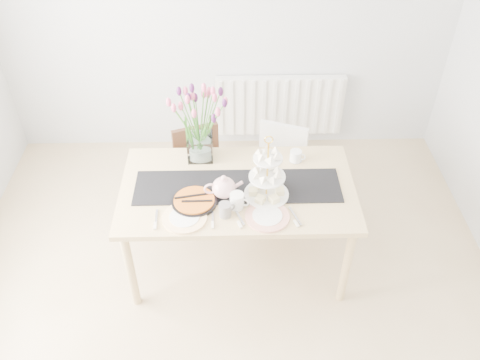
{
  "coord_description": "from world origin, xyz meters",
  "views": [
    {
      "loc": [
        0.04,
        -1.89,
        3.04
      ],
      "look_at": [
        0.09,
        0.65,
        0.86
      ],
      "focal_mm": 38.0,
      "sensor_mm": 36.0,
      "label": 1
    }
  ],
  "objects_px": {
    "tulip_vase": "(198,115)",
    "cake_stand": "(267,182)",
    "chair_brown": "(200,167)",
    "plate_right": "(267,216)",
    "tart_tin": "(194,201)",
    "mug_grey": "(225,210)",
    "dining_table": "(238,195)",
    "teapot": "(224,188)",
    "chair_white": "(279,166)",
    "radiator": "(279,106)",
    "cream_jug": "(296,156)",
    "mug_white": "(237,201)",
    "plate_left": "(185,218)"
  },
  "relations": [
    {
      "from": "chair_brown",
      "to": "mug_white",
      "type": "relative_size",
      "value": 6.92
    },
    {
      "from": "dining_table",
      "to": "mug_white",
      "type": "height_order",
      "value": "mug_white"
    },
    {
      "from": "tart_tin",
      "to": "teapot",
      "type": "bearing_deg",
      "value": 18.02
    },
    {
      "from": "cake_stand",
      "to": "tart_tin",
      "type": "distance_m",
      "value": 0.49
    },
    {
      "from": "dining_table",
      "to": "chair_white",
      "type": "relative_size",
      "value": 2.03
    },
    {
      "from": "mug_grey",
      "to": "tulip_vase",
      "type": "bearing_deg",
      "value": 77.7
    },
    {
      "from": "cake_stand",
      "to": "plate_right",
      "type": "height_order",
      "value": "cake_stand"
    },
    {
      "from": "teapot",
      "to": "cream_jug",
      "type": "xyz_separation_m",
      "value": [
        0.52,
        0.37,
        -0.04
      ]
    },
    {
      "from": "teapot",
      "to": "chair_white",
      "type": "bearing_deg",
      "value": 50.85
    },
    {
      "from": "chair_white",
      "to": "cream_jug",
      "type": "distance_m",
      "value": 0.46
    },
    {
      "from": "chair_brown",
      "to": "cake_stand",
      "type": "xyz_separation_m",
      "value": [
        0.48,
        -0.7,
        0.44
      ]
    },
    {
      "from": "mug_white",
      "to": "plate_right",
      "type": "xyz_separation_m",
      "value": [
        0.19,
        -0.1,
        -0.05
      ]
    },
    {
      "from": "radiator",
      "to": "tart_tin",
      "type": "distance_m",
      "value": 1.82
    },
    {
      "from": "dining_table",
      "to": "cake_stand",
      "type": "distance_m",
      "value": 0.29
    },
    {
      "from": "radiator",
      "to": "chair_white",
      "type": "bearing_deg",
      "value": -94.97
    },
    {
      "from": "plate_right",
      "to": "plate_left",
      "type": "bearing_deg",
      "value": 180.0
    },
    {
      "from": "chair_white",
      "to": "tulip_vase",
      "type": "distance_m",
      "value": 0.93
    },
    {
      "from": "chair_white",
      "to": "mug_grey",
      "type": "relative_size",
      "value": 8.25
    },
    {
      "from": "dining_table",
      "to": "plate_right",
      "type": "xyz_separation_m",
      "value": [
        0.18,
        -0.29,
        0.08
      ]
    },
    {
      "from": "radiator",
      "to": "mug_white",
      "type": "height_order",
      "value": "mug_white"
    },
    {
      "from": "radiator",
      "to": "tart_tin",
      "type": "bearing_deg",
      "value": -113.27
    },
    {
      "from": "mug_white",
      "to": "plate_right",
      "type": "distance_m",
      "value": 0.22
    },
    {
      "from": "tulip_vase",
      "to": "cake_stand",
      "type": "distance_m",
      "value": 0.67
    },
    {
      "from": "radiator",
      "to": "dining_table",
      "type": "relative_size",
      "value": 0.75
    },
    {
      "from": "radiator",
      "to": "cake_stand",
      "type": "relative_size",
      "value": 2.74
    },
    {
      "from": "chair_brown",
      "to": "chair_white",
      "type": "distance_m",
      "value": 0.64
    },
    {
      "from": "dining_table",
      "to": "plate_right",
      "type": "height_order",
      "value": "plate_right"
    },
    {
      "from": "radiator",
      "to": "cream_jug",
      "type": "relative_size",
      "value": 14.08
    },
    {
      "from": "radiator",
      "to": "plate_left",
      "type": "height_order",
      "value": "plate_left"
    },
    {
      "from": "cake_stand",
      "to": "mug_white",
      "type": "relative_size",
      "value": 3.98
    },
    {
      "from": "tart_tin",
      "to": "mug_grey",
      "type": "bearing_deg",
      "value": -29.69
    },
    {
      "from": "tulip_vase",
      "to": "cream_jug",
      "type": "xyz_separation_m",
      "value": [
        0.68,
        -0.06,
        -0.32
      ]
    },
    {
      "from": "radiator",
      "to": "cake_stand",
      "type": "distance_m",
      "value": 1.66
    },
    {
      "from": "cream_jug",
      "to": "mug_grey",
      "type": "distance_m",
      "value": 0.75
    },
    {
      "from": "chair_white",
      "to": "cake_stand",
      "type": "relative_size",
      "value": 1.8
    },
    {
      "from": "chair_white",
      "to": "plate_right",
      "type": "height_order",
      "value": "chair_white"
    },
    {
      "from": "dining_table",
      "to": "tulip_vase",
      "type": "distance_m",
      "value": 0.61
    },
    {
      "from": "dining_table",
      "to": "teapot",
      "type": "height_order",
      "value": "teapot"
    },
    {
      "from": "tart_tin",
      "to": "mug_grey",
      "type": "distance_m",
      "value": 0.24
    },
    {
      "from": "chair_brown",
      "to": "plate_right",
      "type": "bearing_deg",
      "value": -80.65
    },
    {
      "from": "teapot",
      "to": "plate_left",
      "type": "distance_m",
      "value": 0.33
    },
    {
      "from": "teapot",
      "to": "tart_tin",
      "type": "xyz_separation_m",
      "value": [
        -0.2,
        -0.06,
        -0.06
      ]
    },
    {
      "from": "radiator",
      "to": "plate_right",
      "type": "relative_size",
      "value": 4.2
    },
    {
      "from": "mug_grey",
      "to": "plate_left",
      "type": "distance_m",
      "value": 0.26
    },
    {
      "from": "chair_white",
      "to": "mug_white",
      "type": "relative_size",
      "value": 7.17
    },
    {
      "from": "teapot",
      "to": "tart_tin",
      "type": "relative_size",
      "value": 0.84
    },
    {
      "from": "tart_tin",
      "to": "mug_white",
      "type": "relative_size",
      "value": 2.73
    },
    {
      "from": "tart_tin",
      "to": "plate_right",
      "type": "distance_m",
      "value": 0.49
    },
    {
      "from": "chair_brown",
      "to": "cream_jug",
      "type": "bearing_deg",
      "value": -43.33
    },
    {
      "from": "plate_right",
      "to": "cake_stand",
      "type": "bearing_deg",
      "value": 88.33
    }
  ]
}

